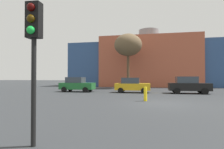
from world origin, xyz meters
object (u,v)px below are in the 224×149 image
Objects in this scene: parked_car_1 at (132,85)px; parked_car_2 at (188,85)px; bare_tree_0 at (128,45)px; bollard_yellow_0 at (145,94)px; parked_car_0 at (77,84)px; traffic_light_near_left at (33,40)px.

parked_car_2 is (6.03, -0.00, 0.06)m from parked_car_1.
bare_tree_0 reaches higher than parked_car_2.
bare_tree_0 is 8.41× the size of bollard_yellow_0.
bollard_yellow_0 is at bearing -41.90° from parked_car_0.
parked_car_0 is at bearing -180.00° from parked_car_1.
parked_car_0 is 0.47× the size of bare_tree_0.
bare_tree_0 is at bearing 178.24° from traffic_light_near_left.
parked_car_1 is 3.80× the size of bollard_yellow_0.
bollard_yellow_0 is at bearing -79.38° from bare_tree_0.
bare_tree_0 is at bearing 100.62° from bollard_yellow_0.
parked_car_0 is 11.46m from bare_tree_0.
traffic_light_near_left reaches higher than parked_car_1.
parked_car_1 is at bearing 102.16° from bollard_yellow_0.
bare_tree_0 is (5.32, 8.19, 5.99)m from parked_car_0.
parked_car_2 reaches higher than parked_car_0.
parked_car_0 is 1.13× the size of traffic_light_near_left.
parked_car_2 is at bearing 59.04° from bollard_yellow_0.
parked_car_2 is at bearing -0.00° from parked_car_1.
traffic_light_near_left reaches higher than parked_car_2.
parked_car_0 reaches higher than parked_car_1.
bare_tree_0 is (-0.31, 25.09, 4.22)m from traffic_light_near_left.
parked_car_0 is at bearing -180.00° from parked_car_2.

